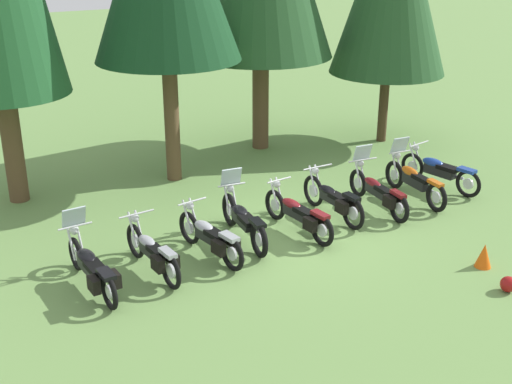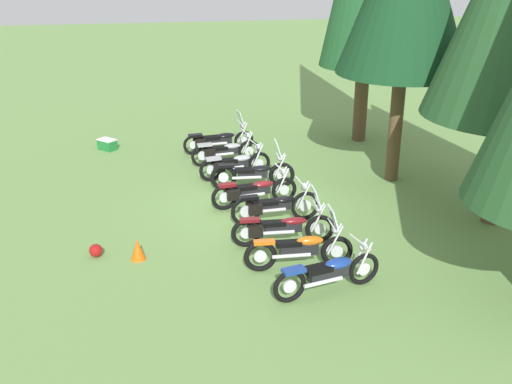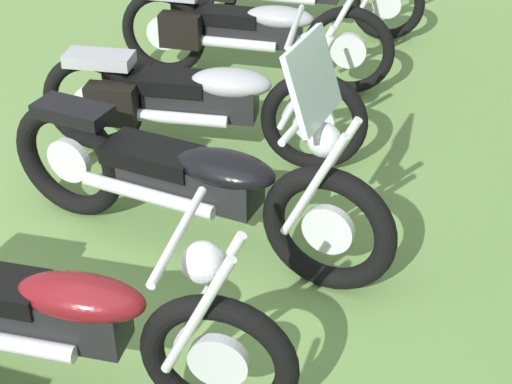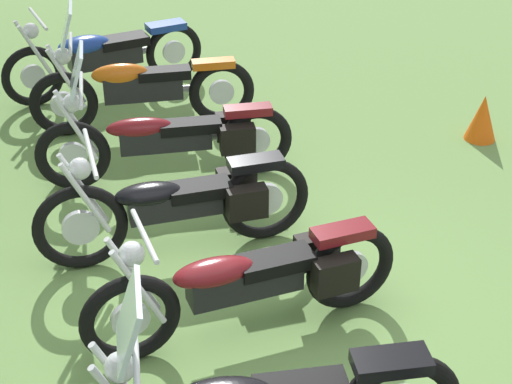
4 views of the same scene
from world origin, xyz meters
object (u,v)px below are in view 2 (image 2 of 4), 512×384
motorcycle_4 (253,191)px  motorcycle_7 (301,249)px  motorcycle_0 (218,139)px  motorcycle_3 (254,173)px  motorcycle_6 (282,227)px  motorcycle_5 (274,206)px  motorcycle_2 (234,164)px  dropped_helmet (96,251)px  traffic_cone (138,249)px  motorcycle_1 (224,151)px  motorcycle_8 (329,272)px  picnic_cooler (107,144)px

motorcycle_4 → motorcycle_7: 3.43m
motorcycle_7 → motorcycle_0: bearing=97.9°
motorcycle_3 → motorcycle_6: bearing=-85.6°
motorcycle_5 → motorcycle_7: 2.32m
motorcycle_7 → motorcycle_2: bearing=98.5°
motorcycle_6 → dropped_helmet: motorcycle_6 is taller
motorcycle_7 → dropped_helmet: (-1.25, -4.28, -0.32)m
motorcycle_4 → dropped_helmet: bearing=-159.1°
motorcycle_0 → motorcycle_3: size_ratio=0.99×
dropped_helmet → motorcycle_3: bearing=129.7°
motorcycle_3 → traffic_cone: (3.63, -3.13, -0.22)m
motorcycle_1 → motorcycle_7: (6.74, 0.79, 0.02)m
motorcycle_5 → dropped_helmet: (1.06, -4.17, -0.31)m
motorcycle_3 → motorcycle_5: motorcycle_3 is taller
motorcycle_2 → traffic_cone: size_ratio=4.48×
motorcycle_4 → motorcycle_5: (1.08, 0.34, 0.02)m
motorcycle_3 → motorcycle_6: (3.47, 0.07, -0.02)m
motorcycle_0 → motorcycle_8: (8.94, 1.18, 0.01)m
motorcycle_6 → dropped_helmet: bearing=-179.5°
motorcycle_1 → dropped_helmet: (5.49, -3.48, -0.29)m
motorcycle_1 → dropped_helmet: size_ratio=7.42×
motorcycle_0 → motorcycle_7: size_ratio=1.01×
motorcycle_6 → motorcycle_8: size_ratio=1.04×
motorcycle_4 → motorcycle_8: motorcycle_4 is taller
motorcycle_0 → traffic_cone: (6.93, -2.50, -0.21)m
motorcycle_2 → motorcycle_3: 1.00m
motorcycle_5 → motorcycle_8: motorcycle_5 is taller
motorcycle_7 → dropped_helmet: size_ratio=7.93×
motorcycle_2 → motorcycle_8: size_ratio=0.94×
motorcycle_4 → motorcycle_2: bearing=87.3°
motorcycle_0 → picnic_cooler: size_ratio=3.41×
motorcycle_1 → motorcycle_5: 4.48m
motorcycle_8 → motorcycle_7: bearing=92.6°
motorcycle_1 → motorcycle_7: 6.78m
motorcycle_2 → motorcycle_3: (0.90, 0.43, 0.02)m
motorcycle_6 → motorcycle_2: bearing=98.6°
motorcycle_3 → picnic_cooler: (-4.21, -4.21, -0.28)m
motorcycle_6 → motorcycle_8: motorcycle_6 is taller
motorcycle_5 → picnic_cooler: 7.82m
motorcycle_0 → motorcycle_7: motorcycle_7 is taller
motorcycle_6 → motorcycle_7: size_ratio=1.02×
traffic_cone → dropped_helmet: (-0.27, -0.91, -0.09)m
motorcycle_3 → motorcycle_4: 1.23m
motorcycle_0 → motorcycle_8: 9.02m
motorcycle_3 → motorcycle_5: size_ratio=1.05×
motorcycle_5 → motorcycle_1: bearing=94.9°
motorcycle_2 → motorcycle_4: 2.12m
motorcycle_5 → motorcycle_8: (3.34, 0.42, 0.00)m
traffic_cone → motorcycle_5: bearing=112.3°
motorcycle_0 → motorcycle_6: 6.81m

